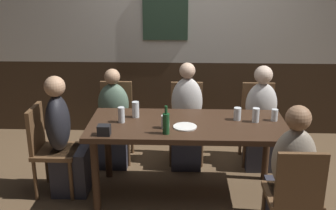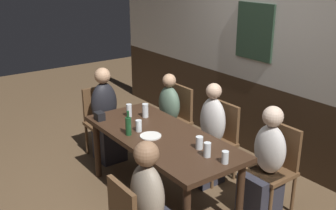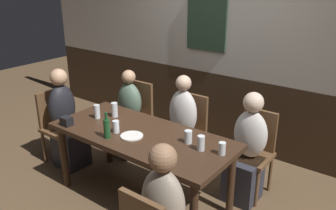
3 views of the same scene
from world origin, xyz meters
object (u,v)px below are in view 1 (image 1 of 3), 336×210
pint_glass_pale (256,116)px  chair_right_near (295,193)px  person_left_far (114,125)px  beer_glass_half (136,110)px  dining_table (187,131)px  chair_mid_far (186,117)px  highball_clear (274,116)px  chair_head_west (48,145)px  beer_glass_tall (165,123)px  person_right_far (261,125)px  tumbler_water (121,116)px  person_mid_far (187,124)px  pint_glass_stout (237,115)px  person_head_west (65,145)px  condiment_caddy (104,130)px  person_right_near (290,184)px  beer_bottle_green (166,123)px  plate_white_large (185,127)px  chair_left_far (116,116)px  chair_right_far (258,118)px

pint_glass_pale → chair_right_near: bearing=-78.8°
person_left_far → beer_glass_half: 0.70m
dining_table → chair_mid_far: bearing=90.0°
highball_clear → pint_glass_pale: 0.19m
chair_head_west → beer_glass_tall: bearing=-6.7°
person_right_far → highball_clear: (0.01, -0.56, 0.31)m
dining_table → pint_glass_pale: pint_glass_pale is taller
person_right_far → tumbler_water: size_ratio=7.65×
chair_head_west → person_mid_far: (1.33, 0.65, -0.01)m
pint_glass_stout → dining_table: bearing=-167.7°
beer_glass_half → person_head_west: bearing=-168.3°
condiment_caddy → person_mid_far: bearing=53.3°
tumbler_water → condiment_caddy: size_ratio=1.34×
chair_head_west → person_right_near: 2.24m
beer_bottle_green → chair_right_near: bearing=-29.0°
chair_head_west → highball_clear: (2.15, 0.10, 0.29)m
plate_white_large → beer_bottle_green: bearing=-136.8°
chair_mid_far → person_left_far: person_left_far is taller
chair_right_near → condiment_caddy: (-1.53, 0.50, 0.29)m
pint_glass_stout → chair_left_far: bearing=150.9°
tumbler_water → condiment_caddy: (-0.11, -0.31, -0.02)m
chair_left_far → chair_head_west: bearing=-122.8°
chair_left_far → beer_glass_half: (0.31, -0.68, 0.32)m
person_mid_far → plate_white_large: size_ratio=5.39×
chair_right_near → person_head_west: person_head_west is taller
person_head_west → person_mid_far: bearing=29.1°
chair_head_west → person_right_far: size_ratio=0.78×
highball_clear → beer_glass_tall: (-1.02, -0.23, 0.00)m
chair_head_west → beer_glass_tall: size_ratio=7.30×
chair_left_far → beer_glass_tall: chair_left_far is taller
chair_right_far → person_right_near: 1.47m
beer_glass_tall → chair_mid_far: bearing=77.8°
chair_head_west → tumbler_water: (0.72, -0.00, 0.31)m
highball_clear → condiment_caddy: size_ratio=1.02×
tumbler_water → person_head_west: bearing=179.6°
chair_left_far → highball_clear: chair_left_far is taller
beer_bottle_green → person_right_near: bearing=-21.4°
beer_glass_tall → pint_glass_stout: bearing=19.2°
beer_glass_tall → condiment_caddy: bearing=-160.8°
highball_clear → beer_bottle_green: (-1.01, -0.36, 0.05)m
chair_left_far → person_mid_far: size_ratio=0.76×
chair_head_west → dining_table: bearing=0.0°
beer_glass_tall → beer_bottle_green: size_ratio=0.47×
tumbler_water → chair_head_west: bearing=179.7°
beer_glass_half → beer_bottle_green: size_ratio=0.61×
pint_glass_stout → tumbler_water: bearing=-174.4°
condiment_caddy → chair_left_far: bearing=94.4°
person_left_far → pint_glass_stout: (1.28, -0.55, 0.34)m
tumbler_water → pint_glass_stout: bearing=5.6°
beer_glass_half → person_right_near: bearing=-31.3°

